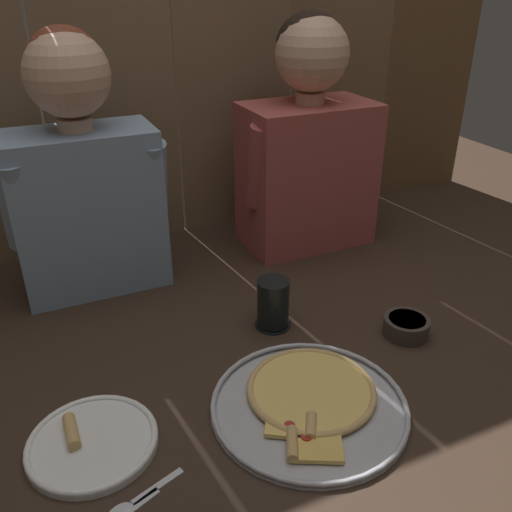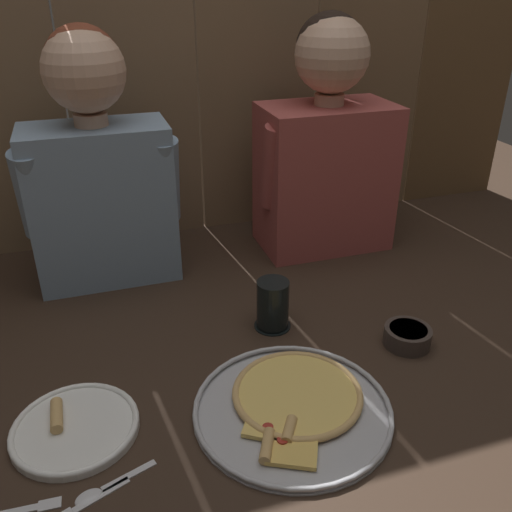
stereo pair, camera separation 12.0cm
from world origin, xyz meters
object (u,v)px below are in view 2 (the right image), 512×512
(pizza_tray, at_px, (294,404))
(dinner_plate, at_px, (75,427))
(dipping_bowl, at_px, (407,335))
(drinking_glass, at_px, (273,305))
(diner_left, at_px, (97,166))
(diner_right, at_px, (327,145))

(pizza_tray, xyz_separation_m, dinner_plate, (-0.40, 0.07, -0.00))
(dipping_bowl, bearing_deg, drinking_glass, 148.74)
(dipping_bowl, distance_m, diner_left, 0.85)
(diner_right, bearing_deg, dipping_bowl, -93.07)
(diner_right, bearing_deg, diner_left, -179.98)
(pizza_tray, height_order, diner_right, diner_right)
(dinner_plate, height_order, diner_right, diner_right)
(diner_left, bearing_deg, dipping_bowl, -41.69)
(drinking_glass, xyz_separation_m, dipping_bowl, (0.26, -0.16, -0.04))
(pizza_tray, relative_size, dipping_bowl, 3.62)
(dinner_plate, height_order, diner_left, diner_left)
(dinner_plate, bearing_deg, dipping_bowl, 3.37)
(drinking_glass, relative_size, dipping_bowl, 1.15)
(drinking_glass, bearing_deg, diner_left, 131.99)
(pizza_tray, distance_m, diner_left, 0.76)
(pizza_tray, xyz_separation_m, drinking_glass, (0.05, 0.27, 0.05))
(drinking_glass, height_order, dipping_bowl, drinking_glass)
(diner_left, distance_m, diner_right, 0.62)
(pizza_tray, relative_size, drinking_glass, 3.15)
(dinner_plate, distance_m, diner_left, 0.65)
(dinner_plate, height_order, dipping_bowl, dipping_bowl)
(dipping_bowl, height_order, diner_left, diner_left)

